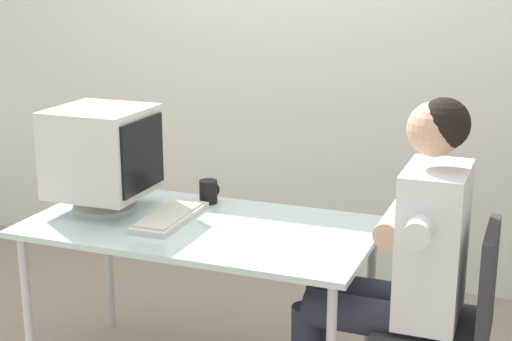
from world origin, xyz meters
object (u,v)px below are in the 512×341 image
at_px(desk, 201,237).
at_px(desk_mug, 209,191).
at_px(keyboard, 169,217).
at_px(crt_monitor, 103,153).
at_px(person_seated, 401,257).
at_px(office_chair, 451,318).

xyz_separation_m(desk, desk_mug, (-0.09, 0.28, 0.11)).
height_order(desk, keyboard, keyboard).
relative_size(crt_monitor, desk_mug, 4.31).
bearing_deg(person_seated, keyboard, 179.75).
xyz_separation_m(keyboard, office_chair, (1.15, -0.00, -0.25)).
height_order(office_chair, person_seated, person_seated).
bearing_deg(office_chair, desk, 179.56).
xyz_separation_m(person_seated, desk_mug, (-0.91, 0.29, 0.07)).
bearing_deg(keyboard, desk, 1.51).
height_order(crt_monitor, desk_mug, crt_monitor).
bearing_deg(office_chair, person_seated, -180.00).
bearing_deg(crt_monitor, office_chair, -1.32).
distance_m(crt_monitor, person_seated, 1.31).
height_order(crt_monitor, office_chair, crt_monitor).
bearing_deg(office_chair, desk_mug, 165.46).
distance_m(crt_monitor, keyboard, 0.40).
distance_m(office_chair, desk_mug, 1.17).
relative_size(office_chair, desk_mug, 8.23).
bearing_deg(person_seated, crt_monitor, 178.47).
height_order(keyboard, desk_mug, desk_mug).
relative_size(desk, desk_mug, 13.72).
bearing_deg(desk, keyboard, -178.49).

